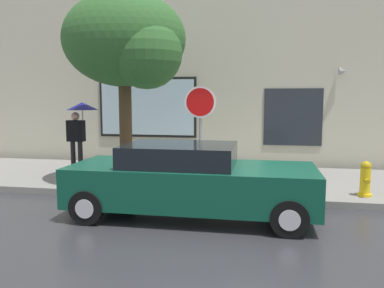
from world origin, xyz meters
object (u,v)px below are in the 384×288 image
object	(u,v)px
street_tree	(128,43)
parked_car	(190,180)
fire_hydrant	(365,179)
pedestrian_with_umbrella	(80,118)
stop_sign	(200,116)

from	to	relation	value
street_tree	parked_car	bearing A→B (deg)	-46.07
fire_hydrant	pedestrian_with_umbrella	world-z (taller)	pedestrian_with_umbrella
fire_hydrant	street_tree	distance (m)	6.33
street_tree	stop_sign	world-z (taller)	street_tree
parked_car	stop_sign	size ratio (longest dim) A/B	1.93
parked_car	street_tree	world-z (taller)	street_tree
fire_hydrant	pedestrian_with_umbrella	xyz separation A→B (m)	(-7.51, 1.62, 1.18)
parked_car	pedestrian_with_umbrella	bearing A→B (deg)	140.05
fire_hydrant	street_tree	size ratio (longest dim) A/B	0.17
fire_hydrant	stop_sign	world-z (taller)	stop_sign
parked_car	street_tree	size ratio (longest dim) A/B	0.99
stop_sign	fire_hydrant	bearing A→B (deg)	-3.19
fire_hydrant	stop_sign	distance (m)	3.95
fire_hydrant	street_tree	xyz separation A→B (m)	(-5.51, 0.33, 3.09)
street_tree	stop_sign	xyz separation A→B (m)	(1.80, -0.12, -1.76)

